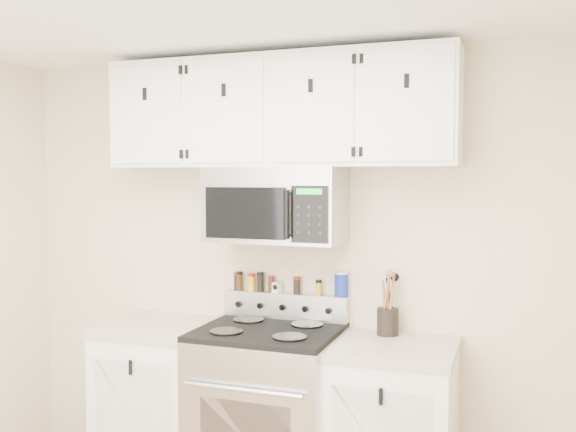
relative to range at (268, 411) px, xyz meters
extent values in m
cube|color=beige|center=(0.00, 0.32, 0.76)|extent=(3.50, 0.01, 2.50)
cube|color=#B7B7BA|center=(0.00, 0.00, -0.03)|extent=(0.76, 0.65, 0.92)
cube|color=black|center=(0.00, 0.00, 0.45)|extent=(0.76, 0.65, 0.03)
cube|color=#B7B7BA|center=(0.00, 0.28, 0.54)|extent=(0.76, 0.08, 0.15)
cylinder|color=black|center=(-0.18, -0.15, 0.47)|extent=(0.18, 0.18, 0.01)
cylinder|color=black|center=(0.18, -0.15, 0.47)|extent=(0.18, 0.18, 0.01)
cylinder|color=black|center=(-0.18, 0.15, 0.47)|extent=(0.18, 0.18, 0.01)
cylinder|color=black|center=(0.18, 0.15, 0.47)|extent=(0.18, 0.18, 0.01)
cube|color=white|center=(-0.69, 0.02, -0.05)|extent=(0.62, 0.60, 0.88)
cube|color=tan|center=(-0.69, 0.02, 0.41)|extent=(0.64, 0.62, 0.04)
cube|color=tan|center=(0.69, 0.02, 0.41)|extent=(0.64, 0.62, 0.04)
cube|color=#9E9EA3|center=(0.00, 0.13, 1.14)|extent=(0.76, 0.38, 0.42)
cube|color=#B7B7BA|center=(0.00, -0.06, 1.31)|extent=(0.73, 0.01, 0.08)
cube|color=black|center=(-0.10, -0.07, 1.10)|extent=(0.47, 0.01, 0.28)
cube|color=black|center=(0.26, -0.07, 1.10)|extent=(0.20, 0.01, 0.30)
cylinder|color=black|center=(0.15, -0.10, 1.10)|extent=(0.03, 0.03, 0.26)
cube|color=white|center=(0.00, 0.16, 1.66)|extent=(2.00, 0.33, 0.62)
cube|color=white|center=(-0.75, -0.01, 1.66)|extent=(0.46, 0.01, 0.57)
cube|color=black|center=(-0.75, -0.02, 1.77)|extent=(0.02, 0.01, 0.07)
cube|color=white|center=(-0.25, -0.01, 1.66)|extent=(0.46, 0.01, 0.57)
cube|color=black|center=(-0.25, -0.02, 1.77)|extent=(0.03, 0.01, 0.07)
cube|color=white|center=(0.25, -0.01, 1.66)|extent=(0.46, 0.01, 0.57)
cube|color=black|center=(0.25, -0.02, 1.77)|extent=(0.03, 0.01, 0.07)
cube|color=white|center=(0.75, -0.01, 1.66)|extent=(0.46, 0.01, 0.57)
cube|color=black|center=(0.75, -0.02, 1.77)|extent=(0.02, 0.01, 0.07)
cylinder|color=black|center=(0.62, 0.21, 0.51)|extent=(0.12, 0.12, 0.15)
cylinder|color=#9B5E38|center=(0.62, 0.21, 0.62)|extent=(0.01, 0.01, 0.28)
cylinder|color=#9B5E38|center=(0.64, 0.20, 0.63)|extent=(0.01, 0.01, 0.30)
cylinder|color=#9B5E38|center=(0.60, 0.22, 0.61)|extent=(0.01, 0.01, 0.26)
cylinder|color=black|center=(0.63, 0.23, 0.62)|extent=(0.01, 0.01, 0.27)
cylinder|color=#9B5E38|center=(0.61, 0.19, 0.63)|extent=(0.01, 0.01, 0.29)
cube|color=silver|center=(-0.06, 0.28, 0.64)|extent=(0.06, 0.06, 0.06)
cylinder|color=#162B97|center=(0.34, 0.28, 0.68)|extent=(0.08, 0.08, 0.13)
cylinder|color=white|center=(0.34, 0.28, 0.75)|extent=(0.08, 0.08, 0.01)
cylinder|color=black|center=(-0.31, 0.28, 0.66)|extent=(0.04, 0.04, 0.09)
cylinder|color=#AA0F0D|center=(-0.31, 0.28, 0.71)|extent=(0.04, 0.04, 0.02)
cylinder|color=#3E260F|center=(-0.30, 0.28, 0.66)|extent=(0.04, 0.04, 0.10)
cylinder|color=black|center=(-0.30, 0.28, 0.72)|extent=(0.04, 0.04, 0.02)
cylinder|color=yellow|center=(-0.22, 0.28, 0.66)|extent=(0.04, 0.04, 0.09)
cylinder|color=#A41B0C|center=(-0.22, 0.28, 0.71)|extent=(0.05, 0.05, 0.02)
cylinder|color=black|center=(-0.16, 0.28, 0.66)|extent=(0.04, 0.04, 0.10)
cylinder|color=black|center=(-0.16, 0.28, 0.72)|extent=(0.04, 0.04, 0.02)
cylinder|color=#38250D|center=(-0.09, 0.28, 0.65)|extent=(0.04, 0.04, 0.08)
cylinder|color=maroon|center=(-0.09, 0.28, 0.70)|extent=(0.04, 0.04, 0.02)
cylinder|color=black|center=(0.07, 0.28, 0.66)|extent=(0.04, 0.04, 0.08)
cylinder|color=#A6110C|center=(0.07, 0.28, 0.71)|extent=(0.04, 0.04, 0.02)
cylinder|color=gold|center=(0.20, 0.28, 0.65)|extent=(0.03, 0.03, 0.07)
cylinder|color=black|center=(0.20, 0.28, 0.69)|extent=(0.04, 0.04, 0.02)
camera|label=1|loc=(1.28, -3.24, 1.30)|focal=40.00mm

